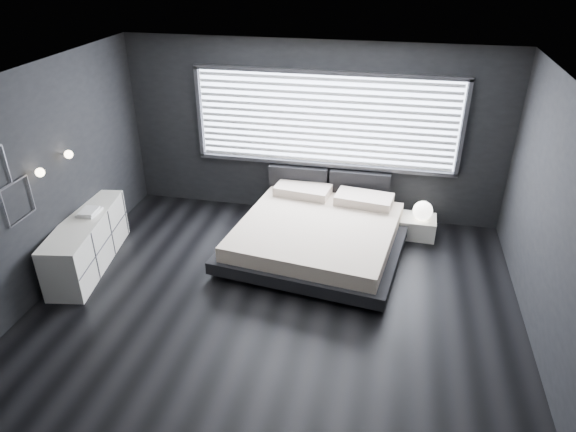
# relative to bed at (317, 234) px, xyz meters

# --- Properties ---
(room) EXTENTS (6.04, 6.00, 2.80)m
(room) POSITION_rel_bed_xyz_m (-0.30, -1.50, 1.11)
(room) COLOR black
(room) RESTS_ON ground
(window) EXTENTS (4.14, 0.09, 1.52)m
(window) POSITION_rel_bed_xyz_m (-0.10, 1.19, 1.32)
(window) COLOR white
(window) RESTS_ON ground
(headboard) EXTENTS (1.96, 0.16, 0.52)m
(headboard) POSITION_rel_bed_xyz_m (-0.01, 1.14, 0.28)
(headboard) COLOR black
(headboard) RESTS_ON ground
(sconce_near) EXTENTS (0.18, 0.11, 0.11)m
(sconce_near) POSITION_rel_bed_xyz_m (-3.19, -1.45, 1.31)
(sconce_near) COLOR silver
(sconce_near) RESTS_ON ground
(sconce_far) EXTENTS (0.18, 0.11, 0.11)m
(sconce_far) POSITION_rel_bed_xyz_m (-3.19, -0.85, 1.31)
(sconce_far) COLOR silver
(sconce_far) RESTS_ON ground
(wall_art_lower) EXTENTS (0.01, 0.48, 0.48)m
(wall_art_lower) POSITION_rel_bed_xyz_m (-3.28, -1.80, 1.09)
(wall_art_lower) COLOR #47474C
(wall_art_lower) RESTS_ON ground
(bed) EXTENTS (2.70, 2.61, 0.63)m
(bed) POSITION_rel_bed_xyz_m (0.00, 0.00, 0.00)
(bed) COLOR black
(bed) RESTS_ON ground
(nightstand) EXTENTS (0.55, 0.47, 0.31)m
(nightstand) POSITION_rel_bed_xyz_m (1.45, 0.77, -0.13)
(nightstand) COLOR white
(nightstand) RESTS_ON ground
(orb_lamp) EXTENTS (0.30, 0.30, 0.30)m
(orb_lamp) POSITION_rel_bed_xyz_m (1.49, 0.72, 0.17)
(orb_lamp) COLOR white
(orb_lamp) RESTS_ON nightstand
(dresser) EXTENTS (0.80, 1.88, 0.73)m
(dresser) POSITION_rel_bed_xyz_m (-3.08, -1.00, 0.07)
(dresser) COLOR white
(dresser) RESTS_ON ground
(book_stack) EXTENTS (0.25, 0.33, 0.07)m
(book_stack) POSITION_rel_bed_xyz_m (-3.06, -0.84, 0.47)
(book_stack) COLOR white
(book_stack) RESTS_ON dresser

